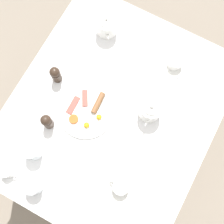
# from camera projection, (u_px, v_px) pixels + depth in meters

# --- Properties ---
(ground_plane) EXTENTS (8.00, 8.00, 0.00)m
(ground_plane) POSITION_uv_depth(u_px,v_px,m) (112.00, 138.00, 2.28)
(ground_plane) COLOR gray
(table) EXTENTS (0.99, 1.18, 0.74)m
(table) POSITION_uv_depth(u_px,v_px,m) (112.00, 116.00, 1.62)
(table) COLOR white
(table) RESTS_ON ground_plane
(breakfast_plate) EXTENTS (0.28, 0.28, 0.04)m
(breakfast_plate) POSITION_uv_depth(u_px,v_px,m) (87.00, 112.00, 1.55)
(breakfast_plate) COLOR white
(breakfast_plate) RESTS_ON table
(teapot_near) EXTENTS (0.12, 0.18, 0.13)m
(teapot_near) POSITION_uv_depth(u_px,v_px,m) (107.00, 25.00, 1.62)
(teapot_near) COLOR white
(teapot_near) RESTS_ON table
(teapot_far) EXTENTS (0.11, 0.20, 0.13)m
(teapot_far) POSITION_uv_depth(u_px,v_px,m) (150.00, 109.00, 1.50)
(teapot_far) COLOR white
(teapot_far) RESTS_ON table
(teacup_with_saucer_left) EXTENTS (0.15, 0.15, 0.06)m
(teacup_with_saucer_left) POSITION_uv_depth(u_px,v_px,m) (120.00, 187.00, 1.45)
(teacup_with_saucer_left) COLOR white
(teacup_with_saucer_left) RESTS_ON table
(teacup_with_saucer_right) EXTENTS (0.15, 0.15, 0.06)m
(teacup_with_saucer_right) POSITION_uv_depth(u_px,v_px,m) (175.00, 63.00, 1.60)
(teacup_with_saucer_right) COLOR white
(teacup_with_saucer_right) RESTS_ON table
(water_glass_tall) EXTENTS (0.08, 0.08, 0.10)m
(water_glass_tall) POSITION_uv_depth(u_px,v_px,m) (33.00, 151.00, 1.46)
(water_glass_tall) COLOR white
(water_glass_tall) RESTS_ON table
(water_glass_short) EXTENTS (0.08, 0.08, 0.08)m
(water_glass_short) POSITION_uv_depth(u_px,v_px,m) (33.00, 187.00, 1.43)
(water_glass_short) COLOR white
(water_glass_short) RESTS_ON table
(creamer_jug) EXTENTS (0.08, 0.06, 0.05)m
(creamer_jug) POSITION_uv_depth(u_px,v_px,m) (7.00, 172.00, 1.46)
(creamer_jug) COLOR white
(creamer_jug) RESTS_ON table
(pepper_grinder) EXTENTS (0.05, 0.05, 0.11)m
(pepper_grinder) POSITION_uv_depth(u_px,v_px,m) (47.00, 122.00, 1.49)
(pepper_grinder) COLOR #38281E
(pepper_grinder) RESTS_ON table
(salt_grinder) EXTENTS (0.05, 0.05, 0.11)m
(salt_grinder) POSITION_uv_depth(u_px,v_px,m) (56.00, 74.00, 1.54)
(salt_grinder) COLOR #38281E
(salt_grinder) RESTS_ON table
(fork_by_plate) EXTENTS (0.16, 0.09, 0.00)m
(fork_by_plate) POSITION_uv_depth(u_px,v_px,m) (32.00, 103.00, 1.57)
(fork_by_plate) COLOR silver
(fork_by_plate) RESTS_ON table
(knife_by_plate) EXTENTS (0.19, 0.04, 0.00)m
(knife_by_plate) POSITION_uv_depth(u_px,v_px,m) (167.00, 162.00, 1.50)
(knife_by_plate) COLOR silver
(knife_by_plate) RESTS_ON table
(spoon_for_tea) EXTENTS (0.16, 0.05, 0.00)m
(spoon_for_tea) POSITION_uv_depth(u_px,v_px,m) (197.00, 105.00, 1.57)
(spoon_for_tea) COLOR silver
(spoon_for_tea) RESTS_ON table
(fork_spare) EXTENTS (0.18, 0.04, 0.00)m
(fork_spare) POSITION_uv_depth(u_px,v_px,m) (137.00, 70.00, 1.61)
(fork_spare) COLOR silver
(fork_spare) RESTS_ON table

